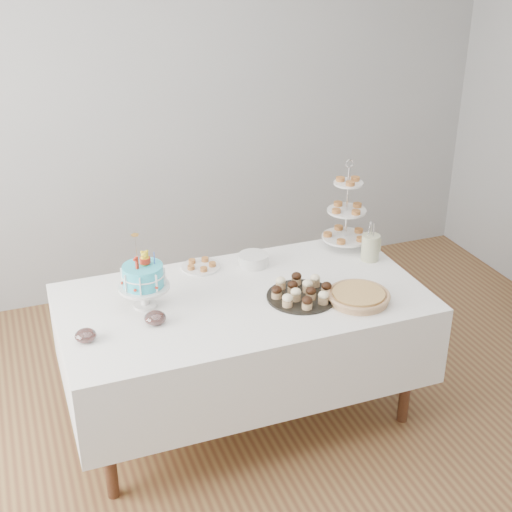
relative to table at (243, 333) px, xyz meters
name	(u,v)px	position (x,y,z in m)	size (l,w,h in m)	color
floor	(263,446)	(0.00, -0.30, -0.54)	(5.00, 5.00, 0.00)	brown
walls	(264,216)	(0.00, -0.30, 0.81)	(5.04, 4.04, 2.70)	#9A9C9F
table	(243,333)	(0.00, 0.00, 0.00)	(1.92, 1.02, 0.77)	white
birthday_cake	(144,288)	(-0.50, 0.08, 0.34)	(0.26, 0.26, 0.40)	silver
cupcake_tray	(302,291)	(0.28, -0.12, 0.27)	(0.37, 0.37, 0.08)	black
pie	(358,296)	(0.55, -0.26, 0.26)	(0.33, 0.33, 0.05)	tan
tiered_stand	(347,211)	(0.79, 0.37, 0.46)	(0.28, 0.28, 0.55)	silver
plate_stack	(253,260)	(0.18, 0.33, 0.26)	(0.17, 0.17, 0.07)	silver
pastry_plate	(201,265)	(-0.11, 0.40, 0.24)	(0.22, 0.22, 0.03)	silver
jam_bowl_a	(86,336)	(-0.84, -0.14, 0.26)	(0.10, 0.10, 0.06)	silver
jam_bowl_b	(155,318)	(-0.50, -0.10, 0.26)	(0.11, 0.11, 0.06)	silver
utensil_pitcher	(370,246)	(0.84, 0.15, 0.31)	(0.11, 0.11, 0.24)	beige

